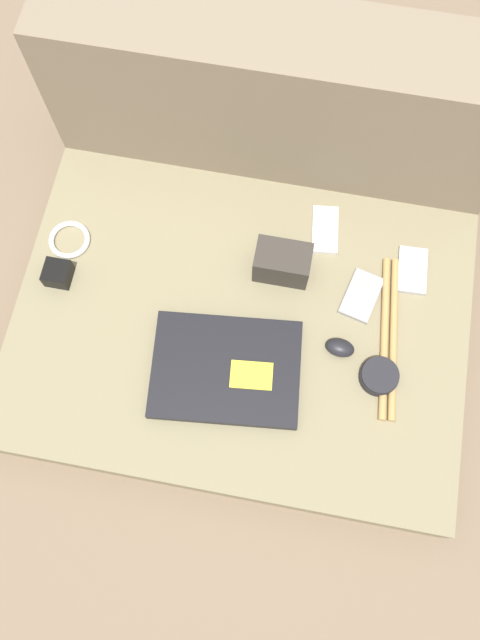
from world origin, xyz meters
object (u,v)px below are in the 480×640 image
at_px(laptop, 226,369).
at_px(phone_black, 361,296).
at_px(computer_mouse, 340,348).
at_px(phone_silver, 325,230).
at_px(charger_brick, 58,273).
at_px(camera_pouch, 282,263).
at_px(speaker_puck, 379,376).
at_px(phone_small, 412,270).

distance_m(laptop, phone_black, 0.35).
xyz_separation_m(laptop, phone_black, (0.27, 0.22, -0.01)).
relative_size(computer_mouse, phone_silver, 0.54).
bearing_deg(charger_brick, phone_black, 6.53).
xyz_separation_m(phone_black, camera_pouch, (-0.19, 0.03, 0.04)).
bearing_deg(phone_silver, camera_pouch, -132.44).
bearing_deg(speaker_puck, phone_small, 79.74).
distance_m(laptop, speaker_puck, 0.33).
relative_size(laptop, phone_small, 2.97).
bearing_deg(phone_black, phone_small, 51.71).
bearing_deg(speaker_puck, charger_brick, 172.18).
xyz_separation_m(laptop, camera_pouch, (0.08, 0.26, 0.03)).
relative_size(laptop, camera_pouch, 2.75).
xyz_separation_m(phone_silver, phone_black, (0.10, -0.15, -0.00)).
bearing_deg(camera_pouch, speaker_puck, -40.54).
relative_size(laptop, phone_silver, 2.74).
height_order(computer_mouse, phone_small, computer_mouse).
bearing_deg(camera_pouch, computer_mouse, -46.43).
relative_size(speaker_puck, camera_pouch, 0.68).
xyz_separation_m(speaker_puck, phone_silver, (-0.16, 0.33, -0.01)).
bearing_deg(camera_pouch, phone_silver, 54.16).
bearing_deg(phone_black, computer_mouse, -89.82).
xyz_separation_m(computer_mouse, camera_pouch, (-0.16, 0.16, 0.03)).
bearing_deg(charger_brick, laptop, -19.48).
bearing_deg(computer_mouse, phone_silver, 109.47).
bearing_deg(computer_mouse, camera_pouch, 138.73).
bearing_deg(laptop, camera_pouch, 66.92).
xyz_separation_m(speaker_puck, camera_pouch, (-0.25, 0.21, 0.03)).
distance_m(speaker_puck, camera_pouch, 0.33).
bearing_deg(charger_brick, phone_small, 11.50).
relative_size(laptop, phone_black, 2.66).
distance_m(phone_silver, phone_small, 0.22).
relative_size(computer_mouse, camera_pouch, 0.55).
distance_m(computer_mouse, charger_brick, 0.65).
bearing_deg(phone_small, laptop, -143.18).
bearing_deg(phone_black, speaker_puck, -57.92).
relative_size(speaker_puck, phone_black, 0.65).
distance_m(speaker_puck, phone_small, 0.27).
relative_size(computer_mouse, charger_brick, 1.17).
height_order(phone_silver, phone_small, same).
xyz_separation_m(laptop, charger_brick, (-0.41, 0.15, 0.01)).
relative_size(computer_mouse, phone_black, 0.53).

